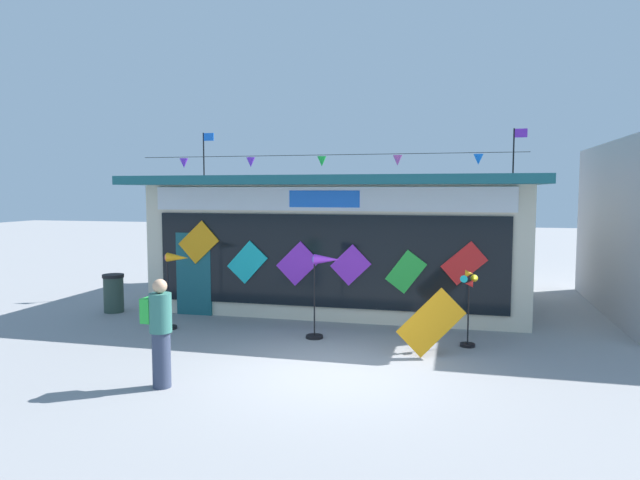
% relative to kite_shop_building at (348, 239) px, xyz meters
% --- Properties ---
extents(ground_plane, '(80.00, 80.00, 0.00)m').
position_rel_kite_shop_building_xyz_m(ground_plane, '(0.98, -6.21, -1.70)').
color(ground_plane, gray).
extents(kite_shop_building, '(9.43, 6.61, 4.67)m').
position_rel_kite_shop_building_xyz_m(kite_shop_building, '(0.00, 0.00, 0.00)').
color(kite_shop_building, beige).
rests_on(kite_shop_building, ground_plane).
extents(wind_spinner_far_left, '(0.70, 0.36, 1.67)m').
position_rel_kite_shop_building_xyz_m(wind_spinner_far_left, '(-2.98, -4.19, -0.56)').
color(wind_spinner_far_left, black).
rests_on(wind_spinner_far_left, ground_plane).
extents(wind_spinner_left, '(0.71, 0.35, 1.74)m').
position_rel_kite_shop_building_xyz_m(wind_spinner_left, '(0.32, -4.19, -0.46)').
color(wind_spinner_left, black).
rests_on(wind_spinner_left, ground_plane).
extents(wind_spinner_center_left, '(0.33, 0.29, 1.50)m').
position_rel_kite_shop_building_xyz_m(wind_spinner_center_left, '(3.18, -4.11, -0.76)').
color(wind_spinner_center_left, black).
rests_on(wind_spinner_center_left, ground_plane).
extents(person_near_camera, '(0.46, 0.34, 1.68)m').
position_rel_kite_shop_building_xyz_m(person_near_camera, '(-1.43, -7.57, -0.81)').
color(person_near_camera, '#333D56').
rests_on(person_near_camera, ground_plane).
extents(trash_bin, '(0.52, 0.52, 0.95)m').
position_rel_kite_shop_building_xyz_m(trash_bin, '(-5.33, -2.95, -1.22)').
color(trash_bin, '#2D4238').
rests_on(trash_bin, ground_plane).
extents(display_kite_on_ground, '(1.25, 0.35, 1.25)m').
position_rel_kite_shop_building_xyz_m(display_kite_on_ground, '(2.51, -4.91, -1.07)').
color(display_kite_on_ground, orange).
rests_on(display_kite_on_ground, ground_plane).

